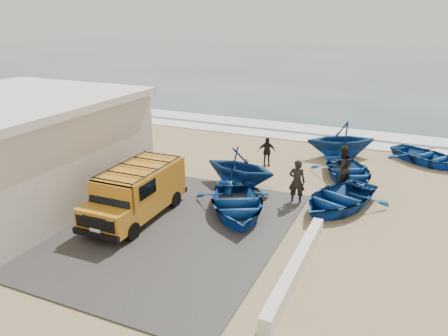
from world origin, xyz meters
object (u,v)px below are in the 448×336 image
(boat_mid_right, at_px, (348,172))
(fisherman_back, at_px, (267,152))
(van, at_px, (137,191))
(boat_far_right, at_px, (427,156))
(building, at_px, (11,149))
(fisherman_middle, at_px, (342,167))
(fisherman_front, at_px, (297,181))
(boat_mid_left, at_px, (240,167))
(boat_near_right, at_px, (338,198))
(boat_far_left, at_px, (341,139))
(boat_near_left, at_px, (236,203))
(parapet, at_px, (296,267))

(boat_mid_right, distance_m, fisherman_back, 4.22)
(van, xyz_separation_m, boat_far_right, (10.18, 11.48, -0.69))
(building, relative_size, fisherman_middle, 4.74)
(fisherman_front, bearing_deg, boat_mid_left, -20.27)
(fisherman_front, bearing_deg, boat_near_right, 179.15)
(boat_mid_left, height_order, fisherman_middle, fisherman_middle)
(boat_mid_right, relative_size, boat_far_right, 1.05)
(boat_mid_right, bearing_deg, fisherman_front, -139.72)
(van, distance_m, boat_near_right, 8.00)
(building, relative_size, boat_far_left, 2.52)
(boat_far_right, xyz_separation_m, fisherman_middle, (-3.53, -5.29, 0.59))
(boat_mid_left, xyz_separation_m, fisherman_front, (2.86, -0.80, 0.04))
(boat_near_right, xyz_separation_m, fisherman_front, (-1.71, -0.11, 0.50))
(boat_far_right, bearing_deg, building, 161.19)
(boat_near_right, distance_m, fisherman_front, 1.78)
(boat_mid_left, bearing_deg, boat_mid_right, -48.84)
(building, relative_size, boat_mid_right, 2.29)
(fisherman_front, height_order, fisherman_back, fisherman_front)
(building, xyz_separation_m, boat_far_left, (11.67, 11.22, -1.18))
(building, height_order, boat_near_right, building)
(building, bearing_deg, boat_far_left, 43.87)
(fisherman_middle, distance_m, fisherman_back, 4.36)
(boat_near_left, bearing_deg, van, -179.34)
(boat_near_left, bearing_deg, boat_mid_left, 81.65)
(boat_near_right, distance_m, fisherman_middle, 2.35)
(building, height_order, parapet, building)
(boat_mid_left, distance_m, fisherman_back, 3.16)
(boat_mid_left, relative_size, boat_far_left, 0.92)
(boat_far_left, distance_m, fisherman_front, 7.01)
(fisherman_back, bearing_deg, fisherman_front, -79.75)
(boat_mid_left, relative_size, fisherman_front, 1.82)
(van, bearing_deg, fisherman_front, 35.50)
(van, height_order, boat_near_right, van)
(building, xyz_separation_m, fisherman_back, (8.45, 8.19, -1.41))
(boat_near_right, relative_size, fisherman_front, 2.26)
(boat_far_left, bearing_deg, van, -57.16)
(parapet, bearing_deg, boat_far_left, 93.88)
(boat_mid_right, distance_m, fisherman_front, 3.87)
(boat_mid_left, bearing_deg, boat_near_right, -89.00)
(parapet, distance_m, boat_far_right, 13.37)
(boat_near_left, bearing_deg, fisherman_middle, 25.10)
(parapet, height_order, fisherman_front, fisherman_front)
(boat_near_left, relative_size, boat_far_left, 1.18)
(boat_mid_left, distance_m, boat_mid_right, 5.20)
(boat_mid_left, bearing_deg, building, 131.10)
(boat_near_left, height_order, boat_mid_right, boat_near_left)
(boat_mid_right, xyz_separation_m, fisherman_front, (-1.55, -3.51, 0.52))
(boat_far_right, bearing_deg, boat_mid_left, 165.90)
(fisherman_middle, bearing_deg, van, -3.65)
(boat_far_left, xyz_separation_m, boat_far_right, (4.36, 0.68, -0.58))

